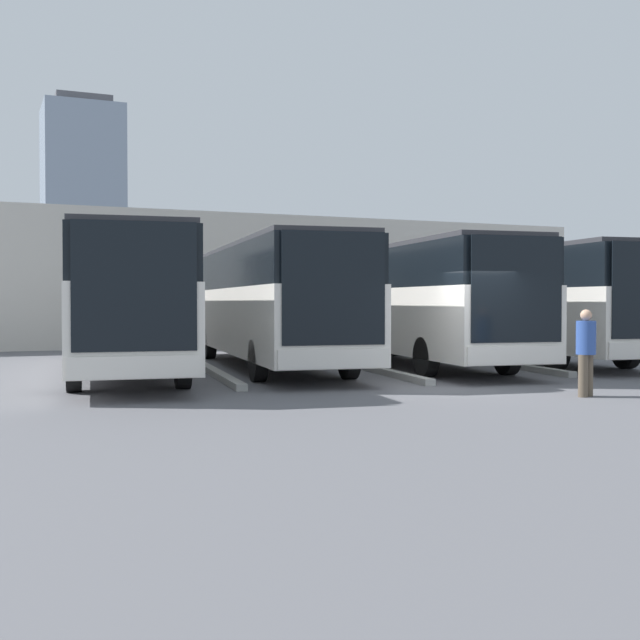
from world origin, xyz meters
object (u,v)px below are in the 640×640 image
at_px(bus_1, 408,300).
at_px(pedestrian, 586,350).
at_px(bus_2, 269,300).
at_px(bus_3, 122,300).
at_px(bus_0, 518,300).

relative_size(bus_1, pedestrian, 7.53).
bearing_deg(bus_2, bus_3, 14.16).
height_order(bus_0, bus_2, same).
xyz_separation_m(bus_0, bus_2, (8.22, -0.31, 0.00)).
height_order(bus_1, pedestrian, bus_1).
xyz_separation_m(bus_0, bus_3, (12.33, 0.20, 0.00)).
relative_size(bus_2, bus_3, 1.00).
bearing_deg(pedestrian, bus_0, -141.69).
bearing_deg(bus_2, bus_0, -175.08).
bearing_deg(bus_2, bus_1, 179.34).
distance_m(bus_0, bus_3, 12.33).
bearing_deg(bus_0, bus_2, 4.92).
bearing_deg(bus_1, bus_3, 6.74).
distance_m(bus_1, bus_3, 8.22).
xyz_separation_m(bus_3, pedestrian, (-7.47, 8.37, -0.98)).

